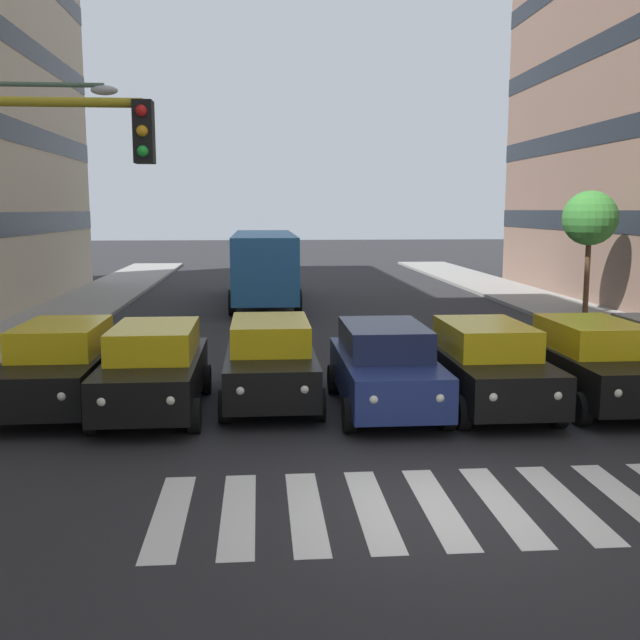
{
  "coord_description": "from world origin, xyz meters",
  "views": [
    {
      "loc": [
        2.38,
        9.39,
        4.0
      ],
      "look_at": [
        0.99,
        -7.45,
        1.47
      ],
      "focal_mm": 41.41,
      "sensor_mm": 36.0,
      "label": 1
    }
  ],
  "objects_px": {
    "car_1": "(593,362)",
    "car_6": "(61,365)",
    "car_5": "(154,368)",
    "car_2": "(486,365)",
    "street_tree_2": "(590,219)",
    "bus_behind_traffic": "(264,260)",
    "car_4": "(270,360)",
    "car_3": "(385,367)"
  },
  "relations": [
    {
      "from": "car_3",
      "to": "car_4",
      "type": "bearing_deg",
      "value": -19.56
    },
    {
      "from": "street_tree_2",
      "to": "bus_behind_traffic",
      "type": "bearing_deg",
      "value": -23.84
    },
    {
      "from": "car_1",
      "to": "street_tree_2",
      "type": "bearing_deg",
      "value": -113.76
    },
    {
      "from": "car_1",
      "to": "car_4",
      "type": "xyz_separation_m",
      "value": [
        6.65,
        -0.72,
        0.0
      ]
    },
    {
      "from": "car_2",
      "to": "street_tree_2",
      "type": "bearing_deg",
      "value": -122.03
    },
    {
      "from": "car_4",
      "to": "street_tree_2",
      "type": "relative_size",
      "value": 0.97
    },
    {
      "from": "bus_behind_traffic",
      "to": "car_3",
      "type": "bearing_deg",
      "value": 97.48
    },
    {
      "from": "car_1",
      "to": "bus_behind_traffic",
      "type": "distance_m",
      "value": 18.55
    },
    {
      "from": "car_6",
      "to": "bus_behind_traffic",
      "type": "bearing_deg",
      "value": -104.2
    },
    {
      "from": "car_5",
      "to": "car_6",
      "type": "height_order",
      "value": "same"
    },
    {
      "from": "car_5",
      "to": "car_4",
      "type": "bearing_deg",
      "value": -165.89
    },
    {
      "from": "car_6",
      "to": "bus_behind_traffic",
      "type": "height_order",
      "value": "bus_behind_traffic"
    },
    {
      "from": "car_5",
      "to": "car_6",
      "type": "xyz_separation_m",
      "value": [
        1.92,
        -0.43,
        0.0
      ]
    },
    {
      "from": "car_1",
      "to": "car_6",
      "type": "relative_size",
      "value": 1.0
    },
    {
      "from": "car_4",
      "to": "street_tree_2",
      "type": "height_order",
      "value": "street_tree_2"
    },
    {
      "from": "car_3",
      "to": "street_tree_2",
      "type": "bearing_deg",
      "value": -128.59
    },
    {
      "from": "car_1",
      "to": "car_6",
      "type": "height_order",
      "value": "same"
    },
    {
      "from": "car_2",
      "to": "street_tree_2",
      "type": "distance_m",
      "value": 14.55
    },
    {
      "from": "car_4",
      "to": "bus_behind_traffic",
      "type": "distance_m",
      "value": 16.6
    },
    {
      "from": "car_1",
      "to": "car_6",
      "type": "bearing_deg",
      "value": -3.01
    },
    {
      "from": "car_2",
      "to": "car_5",
      "type": "bearing_deg",
      "value": -1.99
    },
    {
      "from": "car_2",
      "to": "car_5",
      "type": "xyz_separation_m",
      "value": [
        6.68,
        -0.23,
        0.0
      ]
    },
    {
      "from": "car_5",
      "to": "car_6",
      "type": "bearing_deg",
      "value": -12.69
    },
    {
      "from": "car_1",
      "to": "car_5",
      "type": "relative_size",
      "value": 1.0
    },
    {
      "from": "bus_behind_traffic",
      "to": "car_4",
      "type": "bearing_deg",
      "value": 90.0
    },
    {
      "from": "car_2",
      "to": "car_3",
      "type": "distance_m",
      "value": 2.08
    },
    {
      "from": "car_6",
      "to": "bus_behind_traffic",
      "type": "relative_size",
      "value": 0.42
    },
    {
      "from": "car_6",
      "to": "street_tree_2",
      "type": "xyz_separation_m",
      "value": [
        -16.17,
        -11.45,
        2.79
      ]
    },
    {
      "from": "car_4",
      "to": "street_tree_2",
      "type": "distance_m",
      "value": 16.67
    },
    {
      "from": "car_5",
      "to": "car_3",
      "type": "bearing_deg",
      "value": 177.15
    },
    {
      "from": "car_4",
      "to": "car_6",
      "type": "xyz_separation_m",
      "value": [
        4.23,
        0.15,
        0.0
      ]
    },
    {
      "from": "car_4",
      "to": "bus_behind_traffic",
      "type": "xyz_separation_m",
      "value": [
        -0.0,
        -16.57,
        0.97
      ]
    },
    {
      "from": "car_5",
      "to": "bus_behind_traffic",
      "type": "xyz_separation_m",
      "value": [
        -2.31,
        -17.15,
        0.97
      ]
    },
    {
      "from": "car_1",
      "to": "street_tree_2",
      "type": "distance_m",
      "value": 13.42
    },
    {
      "from": "car_1",
      "to": "street_tree_2",
      "type": "height_order",
      "value": "street_tree_2"
    },
    {
      "from": "car_2",
      "to": "car_5",
      "type": "relative_size",
      "value": 1.0
    },
    {
      "from": "car_4",
      "to": "car_5",
      "type": "xyz_separation_m",
      "value": [
        2.31,
        0.58,
        0.0
      ]
    },
    {
      "from": "car_1",
      "to": "car_5",
      "type": "bearing_deg",
      "value": -0.89
    },
    {
      "from": "bus_behind_traffic",
      "to": "street_tree_2",
      "type": "xyz_separation_m",
      "value": [
        -11.94,
        5.28,
        1.81
      ]
    },
    {
      "from": "car_2",
      "to": "car_3",
      "type": "height_order",
      "value": "same"
    },
    {
      "from": "car_1",
      "to": "car_4",
      "type": "bearing_deg",
      "value": -6.19
    },
    {
      "from": "car_2",
      "to": "car_1",
      "type": "bearing_deg",
      "value": -177.69
    }
  ]
}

